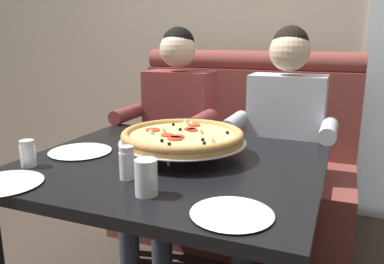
{
  "coord_description": "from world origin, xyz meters",
  "views": [
    {
      "loc": [
        0.61,
        -1.29,
        1.21
      ],
      "look_at": [
        0.05,
        0.09,
        0.85
      ],
      "focal_mm": 35.96,
      "sensor_mm": 36.0,
      "label": 1
    }
  ],
  "objects": [
    {
      "name": "plate_near_left",
      "position": [
        0.35,
        -0.36,
        0.76
      ],
      "size": [
        0.23,
        0.23,
        0.02
      ],
      "color": "white",
      "rests_on": "dining_table"
    },
    {
      "name": "shaker_parmesan",
      "position": [
        -0.47,
        -0.25,
        0.79
      ],
      "size": [
        0.06,
        0.06,
        0.1
      ],
      "color": "white",
      "rests_on": "dining_table"
    },
    {
      "name": "diner_right",
      "position": [
        0.32,
        0.7,
        0.71
      ],
      "size": [
        0.54,
        0.64,
        1.27
      ],
      "color": "#2D3342",
      "rests_on": "ground_plane"
    },
    {
      "name": "back_wall_with_window",
      "position": [
        0.0,
        1.53,
        1.4
      ],
      "size": [
        6.0,
        0.12,
        2.8
      ],
      "primitive_type": "cube",
      "color": "#BCB29E",
      "rests_on": "ground_plane"
    },
    {
      "name": "drinking_glass",
      "position": [
        0.07,
        -0.33,
        0.8
      ],
      "size": [
        0.07,
        0.07,
        0.11
      ],
      "color": "silver",
      "rests_on": "dining_table"
    },
    {
      "name": "booth_bench",
      "position": [
        0.0,
        0.96,
        0.4
      ],
      "size": [
        1.41,
        0.78,
        1.13
      ],
      "color": "brown",
      "rests_on": "ground_plane"
    },
    {
      "name": "shaker_pepper_flakes",
      "position": [
        -0.06,
        -0.23,
        0.79
      ],
      "size": [
        0.05,
        0.05,
        0.11
      ],
      "color": "white",
      "rests_on": "dining_table"
    },
    {
      "name": "pizza",
      "position": [
        0.01,
        0.08,
        0.83
      ],
      "size": [
        0.51,
        0.51,
        0.11
      ],
      "color": "silver",
      "rests_on": "dining_table"
    },
    {
      "name": "plate_near_right",
      "position": [
        -0.4,
        -0.43,
        0.76
      ],
      "size": [
        0.25,
        0.25,
        0.02
      ],
      "color": "white",
      "rests_on": "dining_table"
    },
    {
      "name": "dining_table",
      "position": [
        0.0,
        0.0,
        0.66
      ],
      "size": [
        1.13,
        0.99,
        0.75
      ],
      "color": "black",
      "rests_on": "ground_plane"
    },
    {
      "name": "diner_left",
      "position": [
        -0.32,
        0.7,
        0.71
      ],
      "size": [
        0.54,
        0.64,
        1.27
      ],
      "color": "#2D3342",
      "rests_on": "ground_plane"
    },
    {
      "name": "plate_far_side",
      "position": [
        -0.4,
        -0.04,
        0.76
      ],
      "size": [
        0.26,
        0.26,
        0.02
      ],
      "color": "white",
      "rests_on": "dining_table"
    }
  ]
}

